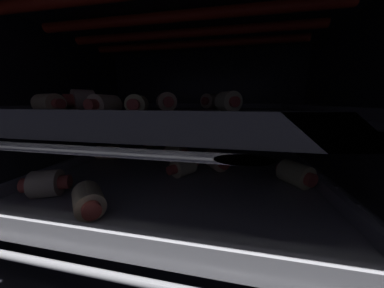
# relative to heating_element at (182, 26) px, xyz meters

# --- Properties ---
(ground_plane) EXTENTS (0.54, 0.47, 0.01)m
(ground_plane) POSITION_rel_heating_element_xyz_m (0.00, 0.00, -0.34)
(ground_plane) COLOR black
(oven_wall_back) EXTENTS (0.54, 0.01, 0.36)m
(oven_wall_back) POSITION_rel_heating_element_xyz_m (0.00, 0.23, -0.16)
(oven_wall_back) COLOR black
(oven_wall_back) RESTS_ON ground_plane
(oven_wall_left) EXTENTS (0.01, 0.45, 0.36)m
(oven_wall_left) POSITION_rel_heating_element_xyz_m (-0.26, 0.00, -0.16)
(oven_wall_left) COLOR black
(oven_wall_left) RESTS_ON ground_plane
(oven_wall_right) EXTENTS (0.01, 0.45, 0.36)m
(oven_wall_right) POSITION_rel_heating_element_xyz_m (0.26, 0.00, -0.16)
(oven_wall_right) COLOR black
(oven_wall_right) RESTS_ON ground_plane
(oven_ceiling) EXTENTS (0.54, 0.47, 0.01)m
(oven_ceiling) POSITION_rel_heating_element_xyz_m (0.00, 0.00, 0.03)
(oven_ceiling) COLOR black
(heating_element) EXTENTS (0.41, 0.20, 0.01)m
(heating_element) POSITION_rel_heating_element_xyz_m (0.00, 0.00, 0.00)
(heating_element) COLOR maroon
(oven_rack_lower) EXTENTS (0.49, 0.44, 0.01)m
(oven_rack_lower) POSITION_rel_heating_element_xyz_m (0.00, 0.00, -0.24)
(oven_rack_lower) COLOR slate
(baking_tray_lower) EXTENTS (0.40, 0.37, 0.03)m
(baking_tray_lower) POSITION_rel_heating_element_xyz_m (0.00, 0.00, -0.23)
(baking_tray_lower) COLOR gray
(baking_tray_lower) RESTS_ON oven_rack_lower
(pig_in_blanket_lower_0) EXTENTS (0.05, 0.06, 0.03)m
(pig_in_blanket_lower_0) POSITION_rel_heating_element_xyz_m (0.05, 0.01, -0.21)
(pig_in_blanket_lower_0) COLOR beige
(pig_in_blanket_lower_0) RESTS_ON baking_tray_lower
(pig_in_blanket_lower_1) EXTENTS (0.04, 0.05, 0.03)m
(pig_in_blanket_lower_1) POSITION_rel_heating_element_xyz_m (0.01, -0.03, -0.21)
(pig_in_blanket_lower_1) COLOR beige
(pig_in_blanket_lower_1) RESTS_ON baking_tray_lower
(pig_in_blanket_lower_2) EXTENTS (0.05, 0.04, 0.03)m
(pig_in_blanket_lower_2) POSITION_rel_heating_element_xyz_m (-0.14, -0.13, -0.21)
(pig_in_blanket_lower_2) COLOR beige
(pig_in_blanket_lower_2) RESTS_ON baking_tray_lower
(pig_in_blanket_lower_3) EXTENTS (0.05, 0.05, 0.03)m
(pig_in_blanket_lower_3) POSITION_rel_heating_element_xyz_m (0.17, -0.03, -0.21)
(pig_in_blanket_lower_3) COLOR beige
(pig_in_blanket_lower_3) RESTS_ON baking_tray_lower
(pig_in_blanket_lower_4) EXTENTS (0.05, 0.05, 0.03)m
(pig_in_blanket_lower_4) POSITION_rel_heating_element_xyz_m (-0.07, -0.15, -0.21)
(pig_in_blanket_lower_4) COLOR beige
(pig_in_blanket_lower_4) RESTS_ON baking_tray_lower
(pig_in_blanket_lower_5) EXTENTS (0.06, 0.04, 0.03)m
(pig_in_blanket_lower_5) POSITION_rel_heating_element_xyz_m (-0.03, 0.05, -0.21)
(pig_in_blanket_lower_5) COLOR beige
(pig_in_blanket_lower_5) RESTS_ON baking_tray_lower
(pig_in_blanket_lower_6) EXTENTS (0.05, 0.04, 0.03)m
(pig_in_blanket_lower_6) POSITION_rel_heating_element_xyz_m (-0.11, 0.13, -0.21)
(pig_in_blanket_lower_6) COLOR beige
(pig_in_blanket_lower_6) RESTS_ON baking_tray_lower
(pig_in_blanket_lower_7) EXTENTS (0.06, 0.04, 0.03)m
(pig_in_blanket_lower_7) POSITION_rel_heating_element_xyz_m (-0.16, 0.02, -0.21)
(pig_in_blanket_lower_7) COLOR beige
(pig_in_blanket_lower_7) RESTS_ON baking_tray_lower
(oven_rack_upper) EXTENTS (0.49, 0.44, 0.01)m
(oven_rack_upper) POSITION_rel_heating_element_xyz_m (0.00, 0.00, -0.14)
(oven_rack_upper) COLOR slate
(baking_tray_upper) EXTENTS (0.40, 0.37, 0.02)m
(baking_tray_upper) POSITION_rel_heating_element_xyz_m (0.00, 0.00, -0.13)
(baking_tray_upper) COLOR #4C4C51
(baking_tray_upper) RESTS_ON oven_rack_upper
(pig_in_blanket_upper_0) EXTENTS (0.03, 0.06, 0.02)m
(pig_in_blanket_upper_0) POSITION_rel_heating_element_xyz_m (-0.08, -0.08, -0.11)
(pig_in_blanket_upper_0) COLOR beige
(pig_in_blanket_upper_0) RESTS_ON baking_tray_upper
(pig_in_blanket_upper_1) EXTENTS (0.04, 0.04, 0.03)m
(pig_in_blanket_upper_1) POSITION_rel_heating_element_xyz_m (0.07, -0.01, -0.11)
(pig_in_blanket_upper_1) COLOR beige
(pig_in_blanket_upper_1) RESTS_ON baking_tray_upper
(pig_in_blanket_upper_2) EXTENTS (0.05, 0.05, 0.03)m
(pig_in_blanket_upper_2) POSITION_rel_heating_element_xyz_m (0.03, 0.15, -0.11)
(pig_in_blanket_upper_2) COLOR beige
(pig_in_blanket_upper_2) RESTS_ON baking_tray_upper
(pig_in_blanket_upper_3) EXTENTS (0.03, 0.06, 0.02)m
(pig_in_blanket_upper_3) POSITION_rel_heating_element_xyz_m (-0.04, -0.07, -0.11)
(pig_in_blanket_upper_3) COLOR beige
(pig_in_blanket_upper_3) RESTS_ON baking_tray_upper
(pig_in_blanket_upper_4) EXTENTS (0.05, 0.05, 0.03)m
(pig_in_blanket_upper_4) POSITION_rel_heating_element_xyz_m (-0.15, -0.04, -0.11)
(pig_in_blanket_upper_4) COLOR beige
(pig_in_blanket_upper_4) RESTS_ON baking_tray_upper
(pig_in_blanket_upper_5) EXTENTS (0.06, 0.03, 0.03)m
(pig_in_blanket_upper_5) POSITION_rel_heating_element_xyz_m (-0.17, -0.08, -0.11)
(pig_in_blanket_upper_5) COLOR beige
(pig_in_blanket_upper_5) RESTS_ON baking_tray_upper
(pig_in_blanket_upper_6) EXTENTS (0.04, 0.05, 0.03)m
(pig_in_blanket_upper_6) POSITION_rel_heating_element_xyz_m (-0.03, 0.00, -0.11)
(pig_in_blanket_upper_6) COLOR beige
(pig_in_blanket_upper_6) RESTS_ON baking_tray_upper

